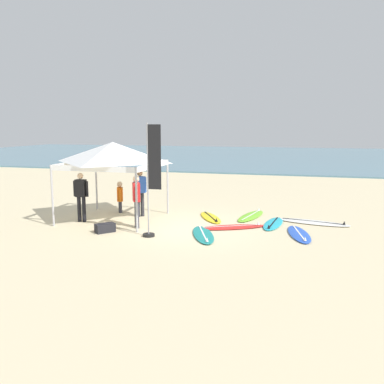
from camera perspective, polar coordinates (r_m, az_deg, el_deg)
name	(u,v)px	position (r m, az deg, el deg)	size (l,w,h in m)	color
ground_plane	(179,228)	(13.86, -1.80, -4.85)	(80.00, 80.00, 0.00)	beige
sea	(271,156)	(46.77, 10.66, 4.83)	(80.00, 36.00, 0.10)	#568499
canopy_tent	(113,152)	(15.00, -10.67, 5.29)	(3.11, 3.11, 2.75)	#B7B7BC
surfboard_blue	(299,234)	(13.32, 14.29, -5.54)	(1.03, 2.22, 0.19)	blue
surfboard_cyan	(273,224)	(14.52, 10.94, -4.22)	(0.74, 2.09, 0.19)	#23B2CC
surfboard_yellow	(211,217)	(15.22, 2.53, -3.46)	(1.40, 2.02, 0.19)	yellow
surfboard_white	(313,222)	(15.05, 16.08, -3.95)	(2.58, 1.19, 0.19)	white
surfboard_red	(232,227)	(13.86, 5.39, -4.74)	(2.30, 1.58, 0.19)	red
surfboard_lime	(251,216)	(15.61, 7.97, -3.22)	(1.02, 2.27, 0.19)	#7AD12D
surfboard_teal	(203,235)	(12.85, 1.52, -5.79)	(1.34, 2.25, 0.19)	#19847F
person_black	(81,194)	(15.03, -14.80, -0.21)	(0.55, 0.24, 1.71)	black
person_blue	(140,190)	(15.48, -7.04, 0.28)	(0.38, 0.47, 1.71)	#2D2D33
person_red	(136,198)	(13.79, -7.53, -0.80)	(0.37, 0.49, 1.71)	#383842
person_orange	(120,196)	(16.39, -9.73, -0.48)	(0.35, 0.51, 1.20)	#383842
banner_flag	(152,185)	(12.51, -5.51, 0.95)	(0.60, 0.36, 3.40)	#99999E
gear_bag_near_tent	(105,228)	(13.52, -11.69, -4.78)	(0.60, 0.32, 0.28)	#232328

